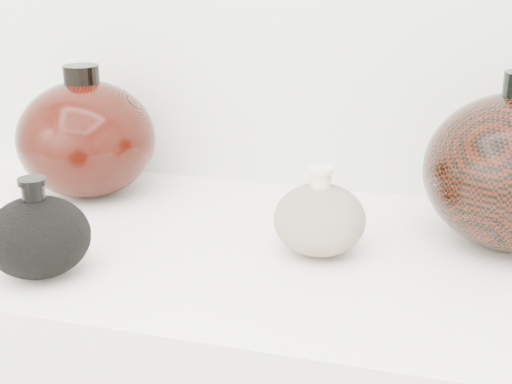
# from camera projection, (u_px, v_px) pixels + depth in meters

# --- Properties ---
(black_gourd_vase) EXTENTS (0.16, 0.16, 0.12)m
(black_gourd_vase) POSITION_uv_depth(u_px,v_px,m) (38.00, 236.00, 0.85)
(black_gourd_vase) COLOR black
(black_gourd_vase) RESTS_ON display_counter
(cream_gourd_vase) EXTENTS (0.12, 0.12, 0.12)m
(cream_gourd_vase) POSITION_uv_depth(u_px,v_px,m) (320.00, 219.00, 0.91)
(cream_gourd_vase) COLOR beige
(cream_gourd_vase) RESTS_ON display_counter
(left_round_pot) EXTENTS (0.28, 0.28, 0.21)m
(left_round_pot) POSITION_uv_depth(u_px,v_px,m) (86.00, 138.00, 1.11)
(left_round_pot) COLOR black
(left_round_pot) RESTS_ON display_counter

